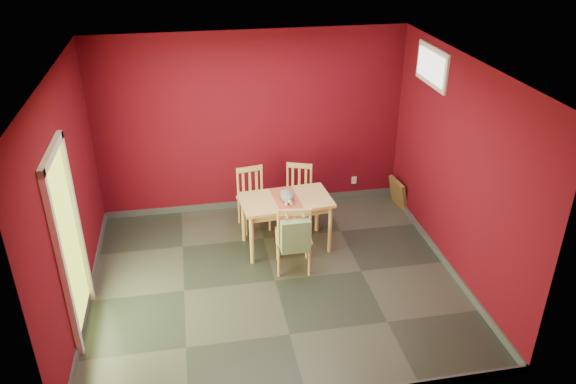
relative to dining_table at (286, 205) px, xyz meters
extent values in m
plane|color=#2D342D|center=(-0.28, -0.77, -0.65)|extent=(4.50, 4.50, 0.00)
plane|color=#5B0915|center=(-0.28, 1.23, 0.70)|extent=(4.50, 0.00, 4.50)
plane|color=#5B0915|center=(-0.28, -2.77, 0.70)|extent=(4.50, 0.00, 4.50)
plane|color=#5B0915|center=(-2.53, -0.77, 0.70)|extent=(0.00, 4.00, 4.00)
plane|color=#5B0915|center=(1.97, -0.77, 0.70)|extent=(0.00, 4.00, 4.00)
plane|color=white|center=(-0.28, -0.77, 2.05)|extent=(4.50, 4.50, 0.00)
cube|color=#3F4244|center=(-0.28, 1.22, -0.60)|extent=(4.50, 0.02, 0.10)
cube|color=#3F4244|center=(-2.52, -0.77, -0.60)|extent=(0.03, 4.00, 0.10)
cube|color=#3F4244|center=(1.96, -0.77, -0.60)|extent=(0.03, 4.00, 0.10)
cube|color=#B7D838|center=(-2.52, -1.17, 0.38)|extent=(0.02, 0.85, 2.05)
cube|color=white|center=(-2.50, -1.63, 0.42)|extent=(0.06, 0.08, 2.13)
cube|color=white|center=(-2.50, -0.70, 0.42)|extent=(0.06, 0.08, 2.13)
cube|color=white|center=(-2.50, -1.17, 1.44)|extent=(0.06, 1.01, 0.08)
cube|color=white|center=(1.95, 0.23, 1.70)|extent=(0.03, 0.90, 0.50)
cube|color=white|center=(1.93, 0.23, 1.70)|extent=(0.02, 0.76, 0.36)
cube|color=silver|center=(1.32, 1.22, -0.35)|extent=(0.08, 0.02, 0.12)
cube|color=#DEB068|center=(0.00, 0.00, 0.07)|extent=(1.23, 0.77, 0.04)
cube|color=#DEB068|center=(0.00, 0.00, 0.00)|extent=(1.10, 0.65, 0.10)
cylinder|color=#DEB068|center=(-0.51, -0.32, -0.30)|extent=(0.06, 0.06, 0.70)
cylinder|color=#DEB068|center=(-0.55, 0.24, -0.30)|extent=(0.06, 0.06, 0.70)
cylinder|color=#DEB068|center=(0.55, -0.24, -0.30)|extent=(0.06, 0.06, 0.70)
cylinder|color=#DEB068|center=(0.51, 0.32, -0.30)|extent=(0.06, 0.06, 0.70)
cube|color=#C15235|center=(0.00, 0.00, 0.10)|extent=(0.36, 0.67, 0.01)
cube|color=#C15235|center=(0.00, -0.33, -0.07)|extent=(0.31, 0.03, 0.32)
cube|color=#DEB068|center=(-0.36, 0.59, -0.22)|extent=(0.48, 0.48, 0.04)
cylinder|color=#DEB068|center=(-0.51, 0.39, -0.44)|extent=(0.04, 0.04, 0.40)
cylinder|color=#DEB068|center=(-0.56, 0.74, -0.44)|extent=(0.04, 0.04, 0.40)
cylinder|color=#DEB068|center=(-0.16, 0.44, -0.44)|extent=(0.04, 0.04, 0.40)
cylinder|color=#DEB068|center=(-0.21, 0.79, -0.44)|extent=(0.04, 0.04, 0.40)
cylinder|color=#DEB068|center=(-0.56, 0.74, 0.02)|extent=(0.04, 0.04, 0.44)
cylinder|color=#DEB068|center=(-0.21, 0.79, 0.02)|extent=(0.04, 0.04, 0.44)
cube|color=#DEB068|center=(-0.39, 0.77, 0.20)|extent=(0.38, 0.10, 0.07)
cube|color=#DEB068|center=(-0.49, 0.75, -0.02)|extent=(0.04, 0.03, 0.35)
cube|color=#DEB068|center=(-0.39, 0.77, -0.02)|extent=(0.04, 0.03, 0.35)
cube|color=#DEB068|center=(-0.29, 0.78, -0.02)|extent=(0.04, 0.03, 0.35)
cube|color=#DEB068|center=(0.28, 0.63, -0.23)|extent=(0.52, 0.52, 0.04)
cylinder|color=#DEB068|center=(0.06, 0.53, -0.45)|extent=(0.03, 0.03, 0.40)
cylinder|color=#DEB068|center=(0.18, 0.85, -0.45)|extent=(0.03, 0.03, 0.40)
cylinder|color=#DEB068|center=(0.38, 0.40, -0.45)|extent=(0.03, 0.03, 0.40)
cylinder|color=#DEB068|center=(0.50, 0.73, -0.45)|extent=(0.03, 0.03, 0.40)
cylinder|color=#DEB068|center=(0.18, 0.85, 0.01)|extent=(0.03, 0.03, 0.43)
cylinder|color=#DEB068|center=(0.50, 0.73, 0.01)|extent=(0.03, 0.03, 0.43)
cube|color=#DEB068|center=(0.34, 0.79, 0.18)|extent=(0.35, 0.16, 0.07)
cube|color=#DEB068|center=(0.25, 0.82, -0.03)|extent=(0.04, 0.03, 0.34)
cube|color=#DEB068|center=(0.34, 0.79, -0.03)|extent=(0.04, 0.03, 0.34)
cube|color=#DEB068|center=(0.43, 0.76, -0.03)|extent=(0.04, 0.03, 0.34)
cube|color=#DEB068|center=(0.00, -0.51, -0.18)|extent=(0.50, 0.50, 0.04)
cylinder|color=#DEB068|center=(0.22, -0.34, -0.43)|extent=(0.04, 0.04, 0.44)
cylinder|color=#DEB068|center=(0.17, -0.72, -0.43)|extent=(0.04, 0.04, 0.44)
cylinder|color=#DEB068|center=(-0.17, -0.29, -0.43)|extent=(0.04, 0.04, 0.44)
cylinder|color=#DEB068|center=(-0.21, -0.68, -0.43)|extent=(0.04, 0.04, 0.44)
cylinder|color=#DEB068|center=(0.17, -0.72, 0.08)|extent=(0.04, 0.04, 0.48)
cylinder|color=#DEB068|center=(-0.21, -0.68, 0.08)|extent=(0.04, 0.04, 0.48)
cube|color=#DEB068|center=(-0.02, -0.70, 0.28)|extent=(0.41, 0.09, 0.07)
cube|color=#DEB068|center=(0.08, -0.71, 0.03)|extent=(0.04, 0.03, 0.37)
cube|color=#DEB068|center=(-0.02, -0.70, 0.03)|extent=(0.04, 0.03, 0.37)
cube|color=#DEB068|center=(-0.13, -0.69, 0.03)|extent=(0.04, 0.03, 0.37)
cube|color=#709D69|center=(-0.02, -0.78, -0.01)|extent=(0.36, 0.11, 0.42)
cylinder|color=#709D69|center=(-0.12, -0.72, 0.26)|extent=(0.02, 0.18, 0.02)
cylinder|color=#709D69|center=(0.08, -0.72, 0.26)|extent=(0.02, 0.18, 0.02)
cube|color=brown|center=(1.91, 0.81, -0.42)|extent=(0.20, 0.46, 0.44)
cube|color=black|center=(1.90, 0.81, -0.42)|extent=(0.13, 0.32, 0.31)
camera|label=1|loc=(-1.16, -6.43, 3.58)|focal=35.00mm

